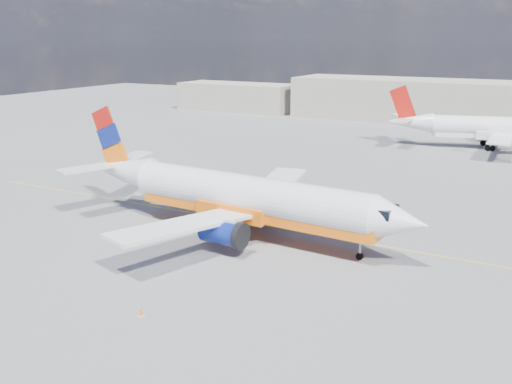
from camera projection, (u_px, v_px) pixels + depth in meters
The scene contains 7 objects.
ground at pixel (267, 239), 46.83m from camera, with size 240.00×240.00×0.00m, color slate.
taxi_line at pixel (283, 229), 49.37m from camera, with size 70.00×0.15×0.01m, color yellow.
terminal_main at pixel (475, 103), 106.98m from camera, with size 70.00×14.00×8.00m, color #ABA493.
terminal_annex at pixel (238, 97), 127.79m from camera, with size 26.00×10.00×6.00m, color #ABA493.
main_jet at pixel (239, 196), 47.22m from camera, with size 32.71×25.83×9.91m.
second_jet at pixel (496, 128), 83.93m from camera, with size 30.16×22.97×9.13m.
traffic_cone at pixel (141, 312), 33.96m from camera, with size 0.34×0.34×0.48m.
Camera 1 is at (20.31, -39.20, 16.11)m, focal length 40.00 mm.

